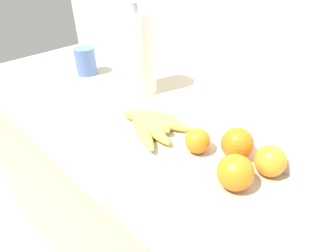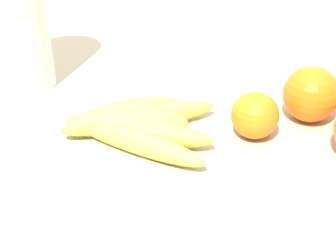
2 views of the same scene
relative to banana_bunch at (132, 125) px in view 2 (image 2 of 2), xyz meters
name	(u,v)px [view 2 (image 2 of 2)]	position (x,y,z in m)	size (l,w,h in m)	color
wall_back	(189,113)	(0.07, 0.42, -0.22)	(2.21, 0.06, 1.30)	silver
banana_bunch	(132,125)	(0.00, 0.00, 0.00)	(0.22, 0.17, 0.04)	#E3CF4C
orange_back_right	(255,115)	(0.16, 0.01, 0.01)	(0.06, 0.06, 0.06)	orange
orange_front	(311,95)	(0.24, 0.06, 0.02)	(0.08, 0.08, 0.08)	orange
paper_towel_roll	(5,6)	(-0.20, 0.14, 0.11)	(0.12, 0.12, 0.29)	white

